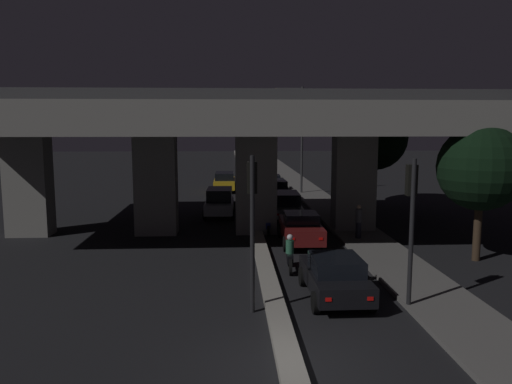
# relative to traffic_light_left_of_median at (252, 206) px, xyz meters

# --- Properties ---
(ground_plane) EXTENTS (200.00, 200.00, 0.00)m
(ground_plane) POSITION_rel_traffic_light_left_of_median_xyz_m (0.71, -3.77, -3.28)
(ground_plane) COLOR black
(median_divider) EXTENTS (0.63, 126.00, 0.22)m
(median_divider) POSITION_rel_traffic_light_left_of_median_xyz_m (0.71, 31.23, -3.17)
(median_divider) COLOR gray
(median_divider) RESTS_ON ground_plane
(sidewalk_right) EXTENTS (2.56, 126.00, 0.15)m
(sidewalk_right) POSITION_rel_traffic_light_left_of_median_xyz_m (6.05, 24.23, -3.20)
(sidewalk_right) COLOR #5B5956
(sidewalk_right) RESTS_ON ground_plane
(elevated_overpass) EXTENTS (27.88, 13.49, 7.57)m
(elevated_overpass) POSITION_rel_traffic_light_left_of_median_xyz_m (0.42, 11.35, 2.36)
(elevated_overpass) COLOR gray
(elevated_overpass) RESTS_ON ground_plane
(traffic_light_left_of_median) EXTENTS (0.30, 0.49, 4.81)m
(traffic_light_left_of_median) POSITION_rel_traffic_light_left_of_median_xyz_m (0.00, 0.00, 0.00)
(traffic_light_left_of_median) COLOR black
(traffic_light_left_of_median) RESTS_ON ground_plane
(traffic_light_right_of_median) EXTENTS (0.30, 0.49, 4.70)m
(traffic_light_right_of_median) POSITION_rel_traffic_light_left_of_median_xyz_m (4.87, 0.00, -0.07)
(traffic_light_right_of_median) COLOR black
(traffic_light_right_of_median) RESTS_ON ground_plane
(street_lamp) EXTENTS (2.53, 0.32, 8.79)m
(street_lamp) POSITION_rel_traffic_light_left_of_median_xyz_m (4.96, 26.07, 1.89)
(street_lamp) COLOR #2D2D30
(street_lamp) RESTS_ON ground_plane
(car_black_lead) EXTENTS (1.94, 4.06, 1.45)m
(car_black_lead) POSITION_rel_traffic_light_left_of_median_xyz_m (2.77, 0.98, -2.52)
(car_black_lead) COLOR black
(car_black_lead) RESTS_ON ground_plane
(car_dark_red_second) EXTENTS (1.99, 4.37, 1.54)m
(car_dark_red_second) POSITION_rel_traffic_light_left_of_median_xyz_m (2.74, 8.62, -2.49)
(car_dark_red_second) COLOR #591414
(car_dark_red_second) RESTS_ON ground_plane
(car_silver_third) EXTENTS (2.06, 4.60, 1.58)m
(car_silver_third) POSITION_rel_traffic_light_left_of_median_xyz_m (2.78, 15.57, -2.46)
(car_silver_third) COLOR gray
(car_silver_third) RESTS_ON ground_plane
(car_black_fourth) EXTENTS (1.96, 4.11, 1.73)m
(car_black_fourth) POSITION_rel_traffic_light_left_of_median_xyz_m (2.66, 21.24, -2.38)
(car_black_fourth) COLOR black
(car_black_fourth) RESTS_ON ground_plane
(car_dark_green_fifth) EXTENTS (2.01, 4.43, 1.39)m
(car_dark_green_fifth) POSITION_rel_traffic_light_left_of_median_xyz_m (2.93, 28.51, -2.58)
(car_dark_green_fifth) COLOR black
(car_dark_green_fifth) RESTS_ON ground_plane
(car_silver_sixth) EXTENTS (2.22, 4.08, 1.76)m
(car_silver_sixth) POSITION_rel_traffic_light_left_of_median_xyz_m (2.51, 35.76, -2.36)
(car_silver_sixth) COLOR gray
(car_silver_sixth) RESTS_ON ground_plane
(car_white_lead_oncoming) EXTENTS (1.97, 4.31, 1.75)m
(car_white_lead_oncoming) POSITION_rel_traffic_light_left_of_median_xyz_m (-1.30, 16.37, -2.37)
(car_white_lead_oncoming) COLOR silver
(car_white_lead_oncoming) RESTS_ON ground_plane
(car_taxi_yellow_second_oncoming) EXTENTS (1.99, 4.84, 1.63)m
(car_taxi_yellow_second_oncoming) POSITION_rel_traffic_light_left_of_median_xyz_m (-1.10, 28.52, -2.43)
(car_taxi_yellow_second_oncoming) COLOR gold
(car_taxi_yellow_second_oncoming) RESTS_ON ground_plane
(motorcycle_black_filtering_near) EXTENTS (0.34, 1.86, 1.46)m
(motorcycle_black_filtering_near) POSITION_rel_traffic_light_left_of_median_xyz_m (1.67, 4.21, -2.66)
(motorcycle_black_filtering_near) COLOR black
(motorcycle_black_filtering_near) RESTS_ON ground_plane
(motorcycle_blue_filtering_mid) EXTENTS (0.33, 1.92, 1.38)m
(motorcycle_blue_filtering_mid) POSITION_rel_traffic_light_left_of_median_xyz_m (1.33, 10.99, -2.69)
(motorcycle_blue_filtering_mid) COLOR black
(motorcycle_blue_filtering_mid) RESTS_ON ground_plane
(motorcycle_red_filtering_far) EXTENTS (0.34, 1.98, 1.42)m
(motorcycle_red_filtering_far) POSITION_rel_traffic_light_left_of_median_xyz_m (1.36, 18.15, -2.68)
(motorcycle_red_filtering_far) COLOR black
(motorcycle_red_filtering_far) RESTS_ON ground_plane
(pedestrian_on_sidewalk) EXTENTS (0.33, 0.33, 1.66)m
(pedestrian_on_sidewalk) POSITION_rel_traffic_light_left_of_median_xyz_m (5.67, 9.07, -2.29)
(pedestrian_on_sidewalk) COLOR black
(pedestrian_on_sidewalk) RESTS_ON sidewalk_right
(roadside_tree_kerbside_near) EXTENTS (3.59, 3.59, 5.75)m
(roadside_tree_kerbside_near) POSITION_rel_traffic_light_left_of_median_xyz_m (9.74, 5.29, 0.65)
(roadside_tree_kerbside_near) COLOR #38281C
(roadside_tree_kerbside_near) RESTS_ON ground_plane
(roadside_tree_kerbside_mid) EXTENTS (4.56, 4.56, 7.10)m
(roadside_tree_kerbside_mid) POSITION_rel_traffic_light_left_of_median_xyz_m (9.61, 20.10, 1.52)
(roadside_tree_kerbside_mid) COLOR #38281C
(roadside_tree_kerbside_mid) RESTS_ON ground_plane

